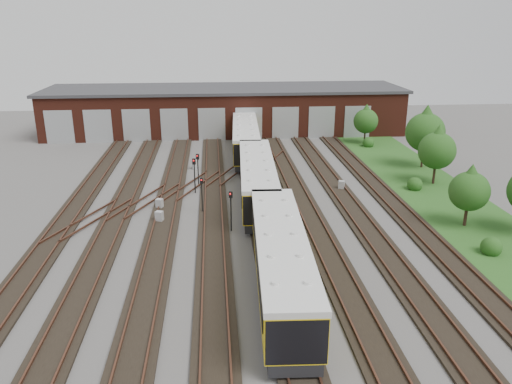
{
  "coord_description": "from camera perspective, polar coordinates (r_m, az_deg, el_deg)",
  "views": [
    {
      "loc": [
        -1.77,
        -32.7,
        15.68
      ],
      "look_at": [
        1.6,
        6.43,
        2.0
      ],
      "focal_mm": 35.0,
      "sensor_mm": 36.0,
      "label": 1
    }
  ],
  "objects": [
    {
      "name": "relay_cabinet_0",
      "position": [
        41.2,
        -10.99,
        -2.82
      ],
      "size": [
        0.71,
        0.65,
        0.96
      ],
      "primitive_type": "cube",
      "rotation": [
        0.0,
        0.0,
        -0.35
      ],
      "color": "#9EA0A3",
      "rests_on": "ground"
    },
    {
      "name": "signal_mast_1",
      "position": [
        47.13,
        -7.05,
        2.4
      ],
      "size": [
        0.32,
        0.3,
        3.37
      ],
      "rotation": [
        0.0,
        0.0,
        -0.35
      ],
      "color": "black",
      "rests_on": "ground"
    },
    {
      "name": "grass_verge",
      "position": [
        49.99,
        19.91,
        -0.23
      ],
      "size": [
        8.0,
        55.0,
        0.05
      ],
      "primitive_type": "cube",
      "color": "#1E4C19",
      "rests_on": "ground"
    },
    {
      "name": "bush_0",
      "position": [
        38.81,
        25.34,
        -5.42
      ],
      "size": [
        1.46,
        1.46,
        1.46
      ],
      "primitive_type": "sphere",
      "color": "#1A4012",
      "rests_on": "ground"
    },
    {
      "name": "signal_mast_3",
      "position": [
        38.32,
        -2.89,
        -1.62
      ],
      "size": [
        0.29,
        0.28,
        3.25
      ],
      "rotation": [
        0.0,
        0.0,
        -0.41
      ],
      "color": "black",
      "rests_on": "ground"
    },
    {
      "name": "relay_cabinet_4",
      "position": [
        48.83,
        9.73,
        0.75
      ],
      "size": [
        0.68,
        0.62,
        0.91
      ],
      "primitive_type": "cube",
      "rotation": [
        0.0,
        0.0,
        -0.37
      ],
      "color": "#9EA0A3",
      "rests_on": "ground"
    },
    {
      "name": "tree_2",
      "position": [
        57.53,
        18.83,
        6.99
      ],
      "size": [
        4.23,
        4.23,
        7.01
      ],
      "color": "black",
      "rests_on": "ground"
    },
    {
      "name": "bush_1",
      "position": [
        50.45,
        17.72,
        1.04
      ],
      "size": [
        1.47,
        1.47,
        1.47
      ],
      "primitive_type": "sphere",
      "color": "#1A4012",
      "rests_on": "ground"
    },
    {
      "name": "tree_1",
      "position": [
        52.1,
        20.03,
        4.94
      ],
      "size": [
        3.64,
        3.64,
        6.03
      ],
      "color": "black",
      "rests_on": "ground"
    },
    {
      "name": "tree_0",
      "position": [
        67.31,
        12.46,
        8.24
      ],
      "size": [
        3.18,
        3.18,
        5.27
      ],
      "color": "black",
      "rests_on": "ground"
    },
    {
      "name": "bush_2",
      "position": [
        66.18,
        12.74,
        5.68
      ],
      "size": [
        1.46,
        1.46,
        1.46
      ],
      "primitive_type": "sphere",
      "color": "#1A4012",
      "rests_on": "ground"
    },
    {
      "name": "relay_cabinet_2",
      "position": [
        44.09,
        -10.97,
        -1.35
      ],
      "size": [
        0.7,
        0.65,
        0.92
      ],
      "primitive_type": "cube",
      "rotation": [
        0.0,
        0.0,
        -0.44
      ],
      "color": "#9EA0A3",
      "rests_on": "ground"
    },
    {
      "name": "track_network",
      "position": [
        36.78,
        -1.98,
        -5.85
      ],
      "size": [
        30.4,
        70.0,
        0.33
      ],
      "color": "black",
      "rests_on": "ground"
    },
    {
      "name": "metro_train",
      "position": [
        44.79,
        0.14,
        1.52
      ],
      "size": [
        3.73,
        48.58,
        3.4
      ],
      "rotation": [
        0.0,
        0.0,
        -0.05
      ],
      "color": "black",
      "rests_on": "ground"
    },
    {
      "name": "relay_cabinet_1",
      "position": [
        55.33,
        -6.98,
        3.15
      ],
      "size": [
        0.71,
        0.63,
        1.02
      ],
      "primitive_type": "cube",
      "rotation": [
        0.0,
        0.0,
        0.23
      ],
      "color": "#9EA0A3",
      "rests_on": "ground"
    },
    {
      "name": "maintenance_shed",
      "position": [
        73.75,
        -3.53,
        9.43
      ],
      "size": [
        51.0,
        12.5,
        6.35
      ],
      "color": "#4E1E13",
      "rests_on": "ground"
    },
    {
      "name": "ground",
      "position": [
        36.31,
        -1.66,
        -6.39
      ],
      "size": [
        120.0,
        120.0,
        0.0
      ],
      "primitive_type": "plane",
      "color": "#454240",
      "rests_on": "ground"
    },
    {
      "name": "signal_mast_2",
      "position": [
        42.08,
        -6.22,
        0.12
      ],
      "size": [
        0.25,
        0.23,
        3.14
      ],
      "rotation": [
        0.0,
        0.0,
        -0.03
      ],
      "color": "black",
      "rests_on": "ground"
    },
    {
      "name": "tree_3",
      "position": [
        42.23,
        23.26,
        0.57
      ],
      "size": [
        3.11,
        3.11,
        5.16
      ],
      "color": "black",
      "rests_on": "ground"
    },
    {
      "name": "signal_mast_0",
      "position": [
        49.2,
        -6.66,
        3.04
      ],
      "size": [
        0.32,
        0.3,
        3.24
      ],
      "rotation": [
        0.0,
        0.0,
        -0.39
      ],
      "color": "black",
      "rests_on": "ground"
    },
    {
      "name": "relay_cabinet_3",
      "position": [
        64.34,
        -1.74,
        5.49
      ],
      "size": [
        0.61,
        0.54,
        0.86
      ],
      "primitive_type": "cube",
      "rotation": [
        0.0,
        0.0,
        -0.24
      ],
      "color": "#9EA0A3",
      "rests_on": "ground"
    }
  ]
}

